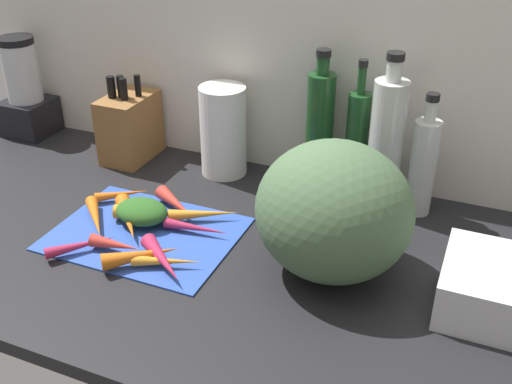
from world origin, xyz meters
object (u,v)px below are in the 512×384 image
carrot_10 (162,259)px  paper_towel_roll (223,131)px  carrot_4 (176,203)px  bottle_3 (423,165)px  carrot_8 (141,255)px  knife_block (130,126)px  carrot_11 (122,194)px  blender_appliance (25,93)px  bottle_1 (356,142)px  carrot_6 (203,214)px  carrot_1 (166,261)px  bottle_0 (319,129)px  cutting_board (145,233)px  carrot_3 (96,217)px  carrot_2 (115,245)px  carrot_9 (154,213)px  carrot_5 (128,218)px  carrot_7 (81,245)px  bottle_2 (386,143)px  carrot_0 (196,228)px  winter_squash (334,211)px

carrot_10 → paper_towel_roll: size_ratio=0.66×
carrot_4 → bottle_3: size_ratio=0.47×
carrot_8 → knife_block: (-28.52, 40.87, 6.27)cm
carrot_8 → carrot_11: 26.57cm
blender_appliance → bottle_1: bearing=1.2°
carrot_8 → paper_towel_roll: 43.51cm
carrot_6 → blender_appliance: blender_appliance is taller
carrot_1 → bottle_0: 48.58cm
carrot_4 → cutting_board: bearing=-99.3°
carrot_3 → blender_appliance: 59.27cm
carrot_4 → bottle_0: 37.24cm
bottle_3 → bottle_0: bearing=173.2°
carrot_2 → carrot_9: bearing=85.1°
carrot_2 → carrot_5: 9.60cm
cutting_board → carrot_9: 5.28cm
carrot_8 → carrot_7: bearing=-175.2°
carrot_3 → carrot_6: 23.16cm
carrot_6 → bottle_0: bottle_0 is taller
carrot_4 → carrot_9: size_ratio=0.75×
carrot_2 → carrot_6: size_ratio=0.71×
knife_block → carrot_9: bearing=-49.1°
cutting_board → carrot_3: carrot_3 is taller
bottle_1 → bottle_2: size_ratio=0.90×
cutting_board → bottle_0: 46.34cm
carrot_5 → bottle_2: size_ratio=0.45×
carrot_0 → carrot_11: size_ratio=1.17×
carrot_7 → carrot_10: 18.02cm
carrot_1 → winter_squash: bearing=22.7°
carrot_9 → carrot_11: (-11.89, 5.09, -0.49)cm
carrot_0 → blender_appliance: size_ratio=0.51×
carrot_3 → winter_squash: 52.52cm
carrot_7 → knife_block: (-15.06, 42.00, 6.81)cm
carrot_6 → bottle_2: bearing=33.7°
carrot_3 → bottle_2: bottle_2 is taller
carrot_6 → carrot_11: bearing=177.9°
knife_block → bottle_3: size_ratio=0.81×
carrot_7 → bottle_0: bottle_0 is taller
carrot_8 → carrot_10: carrot_8 is taller
carrot_4 → carrot_8: (3.63, -20.14, 0.06)cm
carrot_4 → carrot_11: bearing=-178.5°
carrot_11 → carrot_5: bearing=-49.7°
carrot_7 → carrot_1: bearing=6.4°
winter_squash → paper_towel_roll: 47.05cm
carrot_6 → carrot_11: size_ratio=1.25×
carrot_6 → carrot_7: 26.52cm
carrot_7 → blender_appliance: blender_appliance is taller
carrot_2 → bottle_1: size_ratio=0.33×
carrot_7 → carrot_5: bearing=73.6°
carrot_7 → bottle_0: 59.10cm
carrot_2 → blender_appliance: bearing=144.0°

